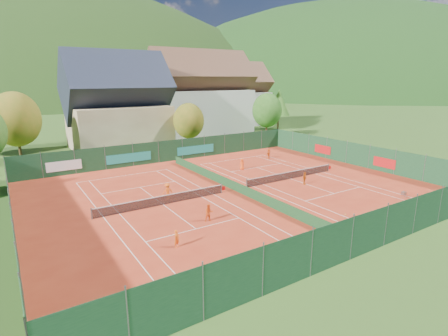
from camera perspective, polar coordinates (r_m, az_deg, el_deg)
ground at (r=36.80m, az=1.68°, el=-3.70°), size 600.00×600.00×0.00m
clay_pad at (r=36.79m, az=1.68°, el=-3.67°), size 40.00×32.00×0.01m
court_markings_left at (r=33.18m, az=-9.87°, el=-5.93°), size 11.03×23.83×0.00m
court_markings_right at (r=41.64m, az=10.82°, el=-1.74°), size 11.03×23.83×0.00m
tennis_net_left at (r=33.07m, az=-9.65°, el=-5.08°), size 13.30×0.10×1.02m
tennis_net_right at (r=41.61m, az=11.01°, el=-1.05°), size 13.30×0.10×1.02m
court_divider at (r=36.64m, az=1.69°, el=-2.93°), size 0.03×28.80×1.00m
fence_north at (r=49.83m, az=-9.18°, el=2.73°), size 40.00×0.10×3.00m
fence_south at (r=25.59m, az=22.65°, el=-9.62°), size 40.00×0.04×3.00m
fence_west at (r=30.51m, az=-31.34°, el=-6.79°), size 0.04×32.00×3.00m
fence_east at (r=50.16m, az=20.90°, el=2.05°), size 0.09×32.00×3.00m
chalet at (r=61.37m, az=-16.93°, el=9.35°), size 16.20×12.00×16.00m
hotel_block_a at (r=74.16m, az=-3.85°, el=11.30°), size 21.60×11.00×17.25m
hotel_block_b at (r=88.35m, az=1.71°, el=11.34°), size 17.28×10.00×15.50m
tree_west_mid at (r=55.13m, az=-30.90°, el=6.84°), size 6.44×6.44×9.78m
tree_center at (r=57.39m, az=-5.80°, el=7.66°), size 5.01×5.01×7.60m
tree_east_front at (r=68.88m, az=7.04°, el=9.32°), size 5.72×5.72×8.69m
tree_east_mid at (r=81.37m, az=8.94°, el=10.51°), size 5.04×5.04×9.00m
tree_east_back at (r=82.80m, az=0.97°, el=11.22°), size 7.15×7.15×10.86m
mountain_backdrop at (r=271.58m, az=-21.84°, el=2.59°), size 820.00×530.00×242.00m
ball_hopper at (r=38.40m, az=27.30°, el=-3.68°), size 0.34×0.34×0.80m
loose_ball_0 at (r=29.41m, az=-2.41°, el=-8.40°), size 0.07×0.07×0.07m
loose_ball_1 at (r=32.21m, az=19.19°, el=-7.15°), size 0.07×0.07×0.07m
loose_ball_2 at (r=38.14m, az=2.04°, el=-2.97°), size 0.07×0.07×0.07m
player_left_near at (r=24.92m, az=-7.73°, el=-11.37°), size 0.56×0.49×1.30m
player_left_mid at (r=28.85m, az=-2.47°, el=-7.32°), size 0.84×0.71×1.50m
player_left_far at (r=34.53m, az=-9.21°, el=-3.72°), size 1.04×0.61×1.58m
player_right_near at (r=39.65m, az=13.02°, el=-1.63°), size 0.91×0.65×1.43m
player_right_far_a at (r=44.82m, az=2.96°, el=0.63°), size 0.76×0.53×1.49m
player_right_far_b at (r=51.68m, az=7.30°, el=2.36°), size 1.30×1.15×1.43m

